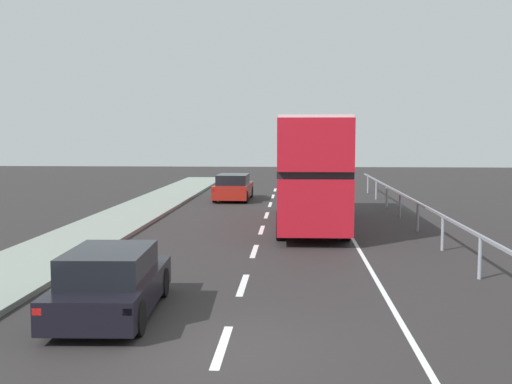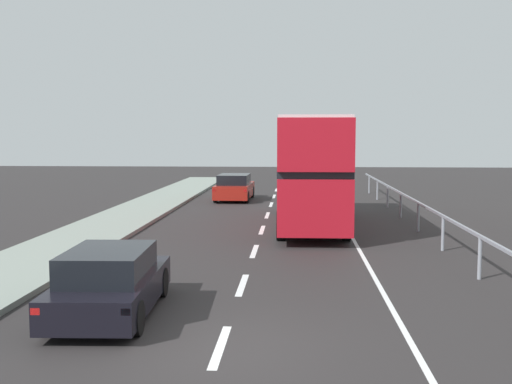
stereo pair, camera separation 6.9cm
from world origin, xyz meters
name	(u,v)px [view 2 (the right image)]	position (x,y,z in m)	size (l,w,h in m)	color
ground_plane	(221,348)	(0.00, 0.00, -0.05)	(75.45, 120.00, 0.10)	#2A2627
lane_paint_markings	(317,250)	(1.93, 8.80, 0.00)	(3.40, 46.00, 0.01)	silver
bridge_side_railing	(443,222)	(5.83, 9.00, 0.91)	(0.10, 42.00, 1.12)	gray
double_decker_bus_red	(310,169)	(1.83, 14.16, 2.26)	(2.60, 10.37, 4.22)	#B61320
hatchback_car_near	(110,283)	(-2.41, 1.64, 0.65)	(1.91, 4.13, 1.35)	black
sedan_car_ahead	(234,188)	(-2.12, 23.49, 0.69)	(1.96, 4.34, 1.44)	maroon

